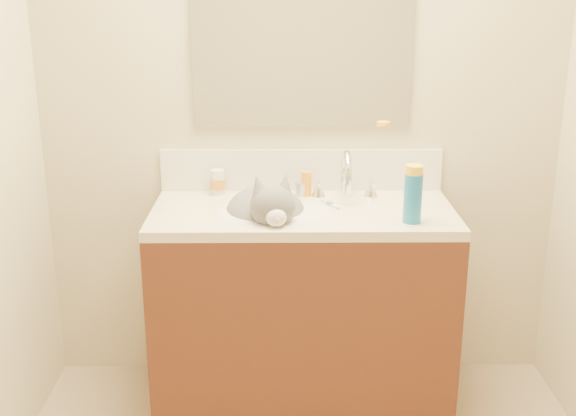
{
  "coord_description": "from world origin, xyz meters",
  "views": [
    {
      "loc": [
        -0.08,
        -1.75,
        1.74
      ],
      "look_at": [
        -0.06,
        0.92,
        0.88
      ],
      "focal_mm": 45.0,
      "sensor_mm": 36.0,
      "label": 1
    }
  ],
  "objects_px": {
    "cat": "(267,215)",
    "spray_can": "(413,198)",
    "faucet": "(346,179)",
    "pill_bottle": "(218,182)",
    "basin": "(273,228)",
    "amber_bottle": "(306,184)",
    "silver_jar": "(301,189)",
    "vanity_cabinet": "(302,312)"
  },
  "relations": [
    {
      "from": "cat",
      "to": "spray_can",
      "type": "xyz_separation_m",
      "value": [
        0.54,
        -0.15,
        0.11
      ]
    },
    {
      "from": "faucet",
      "to": "pill_bottle",
      "type": "relative_size",
      "value": 2.65
    },
    {
      "from": "basin",
      "to": "amber_bottle",
      "type": "bearing_deg",
      "value": 57.02
    },
    {
      "from": "basin",
      "to": "silver_jar",
      "type": "height_order",
      "value": "silver_jar"
    },
    {
      "from": "faucet",
      "to": "spray_can",
      "type": "height_order",
      "value": "faucet"
    },
    {
      "from": "vanity_cabinet",
      "to": "pill_bottle",
      "type": "xyz_separation_m",
      "value": [
        -0.35,
        0.21,
        0.5
      ]
    },
    {
      "from": "amber_bottle",
      "to": "cat",
      "type": "bearing_deg",
      "value": -128.49
    },
    {
      "from": "basin",
      "to": "cat",
      "type": "bearing_deg",
      "value": 150.16
    },
    {
      "from": "amber_bottle",
      "to": "spray_can",
      "type": "height_order",
      "value": "spray_can"
    },
    {
      "from": "cat",
      "to": "spray_can",
      "type": "relative_size",
      "value": 2.59
    },
    {
      "from": "silver_jar",
      "to": "spray_can",
      "type": "relative_size",
      "value": 0.29
    },
    {
      "from": "spray_can",
      "to": "pill_bottle",
      "type": "bearing_deg",
      "value": 153.76
    },
    {
      "from": "cat",
      "to": "spray_can",
      "type": "bearing_deg",
      "value": -26.09
    },
    {
      "from": "vanity_cabinet",
      "to": "spray_can",
      "type": "relative_size",
      "value": 6.43
    },
    {
      "from": "amber_bottle",
      "to": "spray_can",
      "type": "bearing_deg",
      "value": -42.35
    },
    {
      "from": "basin",
      "to": "silver_jar",
      "type": "relative_size",
      "value": 8.19
    },
    {
      "from": "pill_bottle",
      "to": "silver_jar",
      "type": "bearing_deg",
      "value": -3.89
    },
    {
      "from": "vanity_cabinet",
      "to": "pill_bottle",
      "type": "bearing_deg",
      "value": 149.51
    },
    {
      "from": "faucet",
      "to": "amber_bottle",
      "type": "height_order",
      "value": "faucet"
    },
    {
      "from": "faucet",
      "to": "amber_bottle",
      "type": "relative_size",
      "value": 2.7
    },
    {
      "from": "vanity_cabinet",
      "to": "silver_jar",
      "type": "xyz_separation_m",
      "value": [
        -0.0,
        0.18,
        0.48
      ]
    },
    {
      "from": "vanity_cabinet",
      "to": "spray_can",
      "type": "bearing_deg",
      "value": -22.23
    },
    {
      "from": "cat",
      "to": "amber_bottle",
      "type": "distance_m",
      "value": 0.27
    },
    {
      "from": "basin",
      "to": "silver_jar",
      "type": "distance_m",
      "value": 0.26
    },
    {
      "from": "basin",
      "to": "amber_bottle",
      "type": "height_order",
      "value": "amber_bottle"
    },
    {
      "from": "pill_bottle",
      "to": "amber_bottle",
      "type": "height_order",
      "value": "pill_bottle"
    },
    {
      "from": "silver_jar",
      "to": "pill_bottle",
      "type": "bearing_deg",
      "value": 176.11
    },
    {
      "from": "pill_bottle",
      "to": "spray_can",
      "type": "distance_m",
      "value": 0.84
    },
    {
      "from": "cat",
      "to": "spray_can",
      "type": "distance_m",
      "value": 0.57
    },
    {
      "from": "silver_jar",
      "to": "faucet",
      "type": "bearing_deg",
      "value": -14.41
    },
    {
      "from": "cat",
      "to": "spray_can",
      "type": "height_order",
      "value": "cat"
    },
    {
      "from": "pill_bottle",
      "to": "amber_bottle",
      "type": "bearing_deg",
      "value": -3.58
    },
    {
      "from": "faucet",
      "to": "pill_bottle",
      "type": "bearing_deg",
      "value": 172.41
    },
    {
      "from": "faucet",
      "to": "pill_bottle",
      "type": "xyz_separation_m",
      "value": [
        -0.53,
        0.07,
        -0.03
      ]
    },
    {
      "from": "silver_jar",
      "to": "basin",
      "type": "bearing_deg",
      "value": -118.27
    },
    {
      "from": "basin",
      "to": "cat",
      "type": "relative_size",
      "value": 0.93
    },
    {
      "from": "basin",
      "to": "amber_bottle",
      "type": "relative_size",
      "value": 4.34
    },
    {
      "from": "basin",
      "to": "faucet",
      "type": "xyz_separation_m",
      "value": [
        0.3,
        0.17,
        0.16
      ]
    },
    {
      "from": "basin",
      "to": "faucet",
      "type": "bearing_deg",
      "value": 29.12
    },
    {
      "from": "pill_bottle",
      "to": "amber_bottle",
      "type": "relative_size",
      "value": 1.02
    },
    {
      "from": "basin",
      "to": "spray_can",
      "type": "relative_size",
      "value": 2.41
    },
    {
      "from": "pill_bottle",
      "to": "spray_can",
      "type": "height_order",
      "value": "spray_can"
    }
  ]
}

